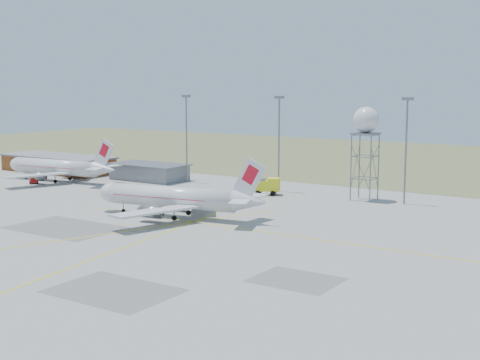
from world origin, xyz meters
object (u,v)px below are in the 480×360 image
Objects in this scene: airliner_main at (175,198)px; fire_truck at (260,187)px; airliner_far at (58,168)px; baggage_tug at (34,181)px; radar_tower at (365,148)px.

fire_truck is at bearing -99.05° from airliner_main.
baggage_tug is (-2.10, -5.62, -2.60)m from airliner_far.
airliner_main is 11.04× the size of baggage_tug.
radar_tower is 76.84m from baggage_tug.
fire_truck is (-20.84, -5.87, -8.72)m from radar_tower.
airliner_main is at bearing 22.92° from baggage_tug.
fire_truck is at bearing -175.01° from airliner_far.
airliner_far is 1.71× the size of radar_tower.
radar_tower is at bearing -173.68° from airliner_far.
airliner_main is 3.49× the size of fire_truck.
baggage_tug is at bearing -23.49° from airliner_main.
airliner_far is at bearing -167.43° from radar_tower.
airliner_main reaches higher than baggage_tug.
radar_tower is 6.34× the size of baggage_tug.
airliner_main is 54.25m from baggage_tug.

